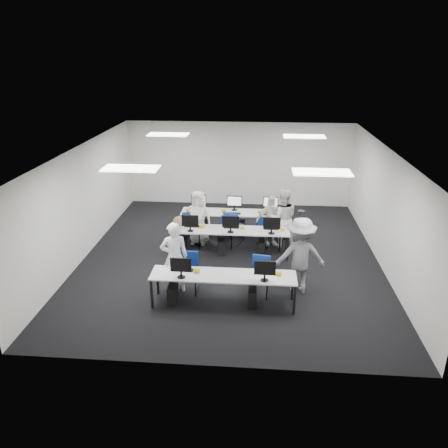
# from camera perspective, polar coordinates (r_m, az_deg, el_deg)

# --- Properties ---
(room) EXTENTS (9.00, 9.02, 3.00)m
(room) POSITION_cam_1_polar(r_m,az_deg,el_deg) (11.51, 0.88, 2.42)
(room) COLOR black
(room) RESTS_ON ground
(ceiling_panels) EXTENTS (5.20, 4.60, 0.02)m
(ceiling_panels) POSITION_cam_1_polar(r_m,az_deg,el_deg) (11.11, 0.92, 9.66)
(ceiling_panels) COLOR white
(ceiling_panels) RESTS_ON room
(desk_front) EXTENTS (3.20, 0.70, 0.73)m
(desk_front) POSITION_cam_1_polar(r_m,az_deg,el_deg) (9.65, -0.09, -6.92)
(desk_front) COLOR silver
(desk_front) RESTS_ON ground
(desk_mid) EXTENTS (3.20, 0.70, 0.73)m
(desk_mid) POSITION_cam_1_polar(r_m,az_deg,el_deg) (11.99, 0.92, -0.96)
(desk_mid) COLOR silver
(desk_mid) RESTS_ON ground
(desk_back) EXTENTS (3.20, 0.70, 0.73)m
(desk_back) POSITION_cam_1_polar(r_m,az_deg,el_deg) (13.29, 1.31, 1.36)
(desk_back) COLOR silver
(desk_back) RESTS_ON ground
(equipment_front) EXTENTS (2.51, 0.41, 1.19)m
(equipment_front) POSITION_cam_1_polar(r_m,az_deg,el_deg) (9.81, -1.23, -8.58)
(equipment_front) COLOR #0D20AF
(equipment_front) RESTS_ON desk_front
(equipment_mid) EXTENTS (2.91, 0.41, 1.19)m
(equipment_mid) POSITION_cam_1_polar(r_m,az_deg,el_deg) (12.12, 0.00, -2.38)
(equipment_mid) COLOR white
(equipment_mid) RESTS_ON desk_mid
(equipment_back) EXTENTS (2.91, 0.41, 1.19)m
(equipment_back) POSITION_cam_1_polar(r_m,az_deg,el_deg) (13.42, 2.12, 0.08)
(equipment_back) COLOR white
(equipment_back) RESTS_ON desk_back
(chair_0) EXTENTS (0.47, 0.51, 0.95)m
(chair_0) POSITION_cam_1_polar(r_m,az_deg,el_deg) (10.37, -4.69, -7.23)
(chair_0) COLOR navy
(chair_0) RESTS_ON ground
(chair_1) EXTENTS (0.51, 0.54, 0.91)m
(chair_1) POSITION_cam_1_polar(r_m,az_deg,el_deg) (10.26, 4.68, -7.65)
(chair_1) COLOR navy
(chair_1) RESTS_ON ground
(chair_2) EXTENTS (0.58, 0.62, 0.97)m
(chair_2) POSITION_cam_1_polar(r_m,az_deg,el_deg) (12.68, -4.32, -1.55)
(chair_2) COLOR navy
(chair_2) RESTS_ON ground
(chair_3) EXTENTS (0.49, 0.52, 0.86)m
(chair_3) POSITION_cam_1_polar(r_m,az_deg,el_deg) (12.65, 0.34, -1.72)
(chair_3) COLOR navy
(chair_3) RESTS_ON ground
(chair_4) EXTENTS (0.55, 0.58, 0.90)m
(chair_4) POSITION_cam_1_polar(r_m,az_deg,el_deg) (12.62, 6.66, -1.87)
(chair_4) COLOR navy
(chair_4) RESTS_ON ground
(chair_5) EXTENTS (0.52, 0.55, 0.84)m
(chair_5) POSITION_cam_1_polar(r_m,az_deg,el_deg) (13.13, -4.20, -0.90)
(chair_5) COLOR navy
(chair_5) RESTS_ON ground
(chair_6) EXTENTS (0.63, 0.65, 0.98)m
(chair_6) POSITION_cam_1_polar(r_m,az_deg,el_deg) (12.88, 1.25, -1.11)
(chair_6) COLOR navy
(chair_6) RESTS_ON ground
(chair_7) EXTENTS (0.47, 0.50, 0.85)m
(chair_7) POSITION_cam_1_polar(r_m,az_deg,el_deg) (12.98, 5.32, -1.21)
(chair_7) COLOR navy
(chair_7) RESTS_ON ground
(handbag) EXTENTS (0.39, 0.28, 0.30)m
(handbag) POSITION_cam_1_polar(r_m,az_deg,el_deg) (12.21, -5.84, 0.36)
(handbag) COLOR olive
(handbag) RESTS_ON desk_mid
(student_0) EXTENTS (0.73, 0.58, 1.75)m
(student_0) POSITION_cam_1_polar(r_m,az_deg,el_deg) (10.13, -6.49, -4.39)
(student_0) COLOR silver
(student_0) RESTS_ON ground
(student_1) EXTENTS (0.87, 0.70, 1.71)m
(student_1) POSITION_cam_1_polar(r_m,az_deg,el_deg) (12.55, 7.68, 0.75)
(student_1) COLOR silver
(student_1) RESTS_ON ground
(student_2) EXTENTS (0.85, 0.62, 1.59)m
(student_2) POSITION_cam_1_polar(r_m,az_deg,el_deg) (12.66, -3.35, 0.83)
(student_2) COLOR silver
(student_2) RESTS_ON ground
(student_3) EXTENTS (0.94, 0.62, 1.49)m
(student_3) POSITION_cam_1_polar(r_m,az_deg,el_deg) (12.65, 6.07, 0.46)
(student_3) COLOR silver
(student_3) RESTS_ON ground
(photographer) EXTENTS (1.25, 0.79, 1.84)m
(photographer) POSITION_cam_1_polar(r_m,az_deg,el_deg) (10.19, 9.89, -4.11)
(photographer) COLOR slate
(photographer) RESTS_ON ground
(dslr_camera) EXTENTS (0.16, 0.19, 0.10)m
(dslr_camera) POSITION_cam_1_polar(r_m,az_deg,el_deg) (9.97, 10.07, 1.43)
(dslr_camera) COLOR black
(dslr_camera) RESTS_ON photographer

